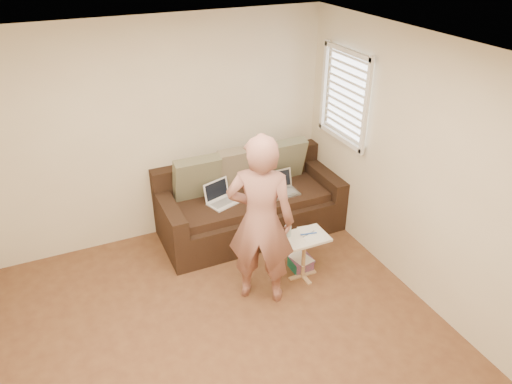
# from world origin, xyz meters

# --- Properties ---
(floor) EXTENTS (4.50, 4.50, 0.00)m
(floor) POSITION_xyz_m (0.00, 0.00, 0.00)
(floor) COLOR #55311F
(floor) RESTS_ON ground
(ceiling) EXTENTS (4.50, 4.50, 0.00)m
(ceiling) POSITION_xyz_m (0.00, 0.00, 2.60)
(ceiling) COLOR white
(ceiling) RESTS_ON wall_back
(wall_back) EXTENTS (4.00, 0.00, 4.00)m
(wall_back) POSITION_xyz_m (0.00, 2.25, 1.30)
(wall_back) COLOR beige
(wall_back) RESTS_ON ground
(wall_right) EXTENTS (0.00, 4.50, 4.50)m
(wall_right) POSITION_xyz_m (2.00, 0.00, 1.30)
(wall_right) COLOR beige
(wall_right) RESTS_ON ground
(window_blinds) EXTENTS (0.12, 0.88, 1.08)m
(window_blinds) POSITION_xyz_m (1.95, 1.50, 1.70)
(window_blinds) COLOR white
(window_blinds) RESTS_ON wall_right
(sofa) EXTENTS (2.20, 0.95, 0.85)m
(sofa) POSITION_xyz_m (0.90, 1.77, 0.42)
(sofa) COLOR black
(sofa) RESTS_ON ground
(pillow_left) EXTENTS (0.55, 0.29, 0.57)m
(pillow_left) POSITION_xyz_m (0.30, 1.97, 0.79)
(pillow_left) COLOR #5B5C44
(pillow_left) RESTS_ON sofa
(pillow_mid) EXTENTS (0.55, 0.27, 0.57)m
(pillow_mid) POSITION_xyz_m (0.85, 2.01, 0.79)
(pillow_mid) COLOR #726951
(pillow_mid) RESTS_ON sofa
(pillow_right) EXTENTS (0.55, 0.28, 0.57)m
(pillow_right) POSITION_xyz_m (1.45, 1.99, 0.79)
(pillow_right) COLOR #5B5C44
(pillow_right) RESTS_ON sofa
(laptop_silver) EXTENTS (0.36, 0.26, 0.24)m
(laptop_silver) POSITION_xyz_m (1.28, 1.64, 0.52)
(laptop_silver) COLOR #B7BABC
(laptop_silver) RESTS_ON sofa
(laptop_white) EXTENTS (0.41, 0.35, 0.25)m
(laptop_white) POSITION_xyz_m (0.53, 1.73, 0.52)
(laptop_white) COLOR white
(laptop_white) RESTS_ON sofa
(person) EXTENTS (0.80, 0.74, 1.82)m
(person) POSITION_xyz_m (0.51, 0.66, 0.91)
(person) COLOR #9F565B
(person) RESTS_ON ground
(side_table) EXTENTS (0.48, 0.34, 0.53)m
(side_table) POSITION_xyz_m (1.06, 0.73, 0.26)
(side_table) COLOR silver
(side_table) RESTS_ON ground
(drinking_glass) EXTENTS (0.07, 0.07, 0.12)m
(drinking_glass) POSITION_xyz_m (0.90, 0.82, 0.59)
(drinking_glass) COLOR silver
(drinking_glass) RESTS_ON side_table
(scissors) EXTENTS (0.19, 0.13, 0.02)m
(scissors) POSITION_xyz_m (1.11, 0.74, 0.54)
(scissors) COLOR silver
(scissors) RESTS_ON side_table
(paper_on_table) EXTENTS (0.25, 0.33, 0.00)m
(paper_on_table) POSITION_xyz_m (1.15, 0.75, 0.53)
(paper_on_table) COLOR white
(paper_on_table) RESTS_ON side_table
(striped_box) EXTENTS (0.24, 0.24, 0.15)m
(striped_box) POSITION_xyz_m (1.10, 0.85, 0.07)
(striped_box) COLOR #D11F81
(striped_box) RESTS_ON ground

